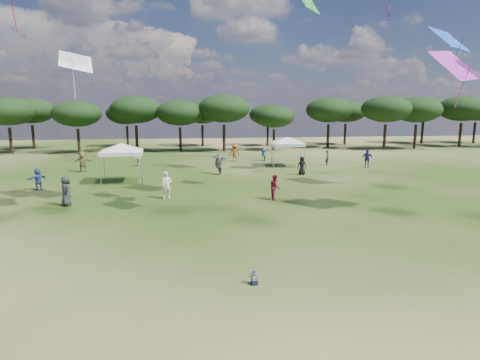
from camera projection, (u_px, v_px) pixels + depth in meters
name	position (u px, v px, depth m)	size (l,w,h in m)	color
ground	(283.00, 317.00, 10.74)	(140.00, 140.00, 0.00)	#2E4615
tree_line	(215.00, 111.00, 56.34)	(108.78, 17.63, 7.77)	black
tent_left	(121.00, 145.00, 30.29)	(6.28, 6.28, 3.31)	gray
tent_right	(288.00, 138.00, 39.16)	(6.26, 6.26, 3.20)	gray
toddler	(255.00, 278.00, 12.72)	(0.32, 0.36, 0.47)	black
festival_crowd	(202.00, 163.00, 35.41)	(28.72, 20.56, 1.93)	#2E2E33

